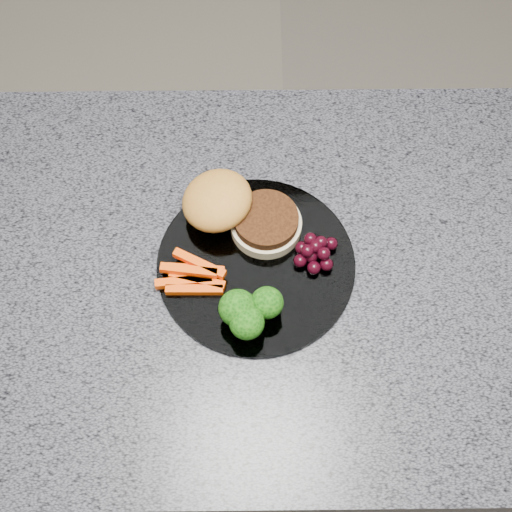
% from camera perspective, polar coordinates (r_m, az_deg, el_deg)
% --- Properties ---
extents(room, '(4.02, 4.02, 2.70)m').
position_cam_1_polar(room, '(0.57, 10.05, 19.16)').
color(room, gray).
rests_on(room, ground).
extents(island_cabinet, '(1.20, 0.60, 0.86)m').
position_cam_1_polar(island_cabinet, '(1.37, 3.99, -9.66)').
color(island_cabinet, brown).
rests_on(island_cabinet, ground).
extents(countertop, '(1.20, 0.60, 0.04)m').
position_cam_1_polar(countertop, '(0.96, 5.66, -1.56)').
color(countertop, '#53545E').
rests_on(countertop, island_cabinet).
extents(plate, '(0.26, 0.26, 0.01)m').
position_cam_1_polar(plate, '(0.93, -0.00, -0.64)').
color(plate, white).
rests_on(plate, countertop).
extents(burger, '(0.17, 0.13, 0.05)m').
position_cam_1_polar(burger, '(0.94, -1.73, 3.68)').
color(burger, '#CBBA8F').
rests_on(burger, plate).
extents(carrot_sticks, '(0.09, 0.06, 0.02)m').
position_cam_1_polar(carrot_sticks, '(0.92, -5.04, -1.59)').
color(carrot_sticks, '#FA4B04').
rests_on(carrot_sticks, plate).
extents(broccoli, '(0.08, 0.07, 0.06)m').
position_cam_1_polar(broccoli, '(0.87, -0.60, -4.46)').
color(broccoli, '#527C2D').
rests_on(broccoli, plate).
extents(grape_bunch, '(0.06, 0.05, 0.03)m').
position_cam_1_polar(grape_bunch, '(0.93, 4.79, 0.36)').
color(grape_bunch, black).
rests_on(grape_bunch, plate).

